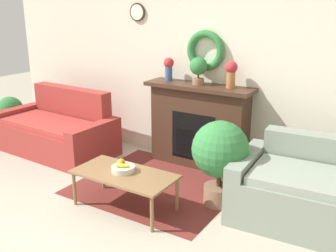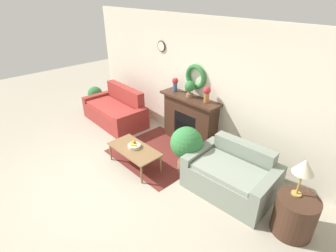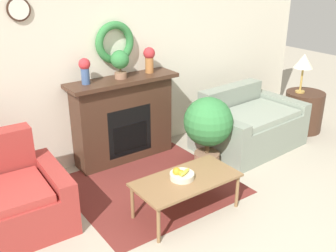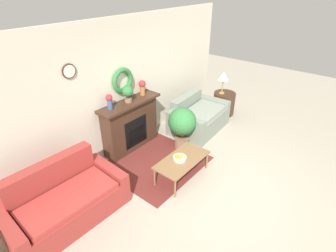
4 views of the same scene
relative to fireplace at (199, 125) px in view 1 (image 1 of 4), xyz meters
The scene contains 13 objects.
ground_plane 2.34m from the fireplace, 91.59° to the right, with size 16.00×16.00×0.00m, color #ADA38E.
floor_rug 0.99m from the fireplace, 97.68° to the right, with size 1.80×1.65×0.01m.
wall_back 0.83m from the fireplace, 107.05° to the left, with size 6.80×0.16×2.70m.
fireplace is the anchor object (origin of this frame).
couch_left 2.11m from the fireplace, 162.66° to the right, with size 1.80×0.98×0.90m.
loveseat_right 1.75m from the fireplace, 23.11° to the right, with size 1.50×1.06×0.80m.
coffee_table 1.47m from the fireplace, 94.29° to the right, with size 1.09×0.55×0.40m.
fruit_bowl 1.44m from the fireplace, 96.09° to the right, with size 0.25×0.25×0.12m.
vase_on_mantel_left 0.87m from the fireplace, behind, with size 0.14×0.14×0.31m.
vase_on_mantel_right 0.85m from the fireplace, ahead, with size 0.15×0.15×0.33m.
potted_plant_on_mantel 0.76m from the fireplace, 141.82° to the right, with size 0.23×0.23×0.35m.
potted_plant_floor_by_couch 3.16m from the fireplace, 169.43° to the right, with size 0.41×0.41×0.67m.
potted_plant_floor_by_loveseat 1.10m from the fireplace, 50.82° to the right, with size 0.60×0.60×0.94m.
Camera 1 is at (2.33, -2.12, 2.10)m, focal length 42.00 mm.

